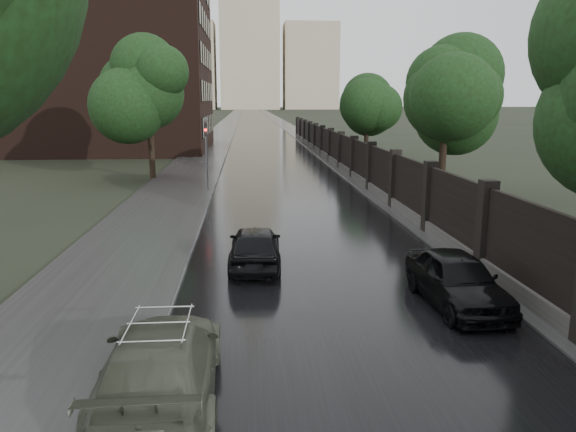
# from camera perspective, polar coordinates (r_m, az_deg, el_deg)

# --- Properties ---
(road) EXTENTS (8.00, 420.00, 0.02)m
(road) POSITION_cam_1_polar(r_m,az_deg,el_deg) (195.16, -3.60, 10.25)
(road) COLOR black
(road) RESTS_ON ground
(sidewalk_left) EXTENTS (4.00, 420.00, 0.16)m
(sidewalk_left) POSITION_cam_1_polar(r_m,az_deg,el_deg) (195.18, -5.39, 10.25)
(sidewalk_left) COLOR #2D2D2D
(sidewalk_left) RESTS_ON ground
(verge_right) EXTENTS (3.00, 420.00, 0.08)m
(verge_right) POSITION_cam_1_polar(r_m,az_deg,el_deg) (195.30, -1.96, 10.28)
(verge_right) COLOR #2D2D2D
(verge_right) RESTS_ON ground
(fence_right) EXTENTS (0.45, 75.72, 2.70)m
(fence_right) POSITION_cam_1_polar(r_m,az_deg,el_deg) (37.91, 6.13, 5.76)
(fence_right) COLOR #383533
(fence_right) RESTS_ON ground
(tree_left_far) EXTENTS (4.25, 4.25, 7.39)m
(tree_left_far) POSITION_cam_1_polar(r_m,az_deg,el_deg) (35.57, -13.96, 11.93)
(tree_left_far) COLOR black
(tree_left_far) RESTS_ON ground
(tree_right_b) EXTENTS (4.08, 4.08, 7.01)m
(tree_right_b) POSITION_cam_1_polar(r_m,az_deg,el_deg) (28.75, 15.74, 11.39)
(tree_right_b) COLOR black
(tree_right_b) RESTS_ON ground
(tree_right_c) EXTENTS (4.08, 4.08, 7.01)m
(tree_right_c) POSITION_cam_1_polar(r_m,az_deg,el_deg) (46.11, 8.07, 11.66)
(tree_right_c) COLOR black
(tree_right_c) RESTS_ON ground
(traffic_light) EXTENTS (0.16, 0.32, 4.00)m
(traffic_light) POSITION_cam_1_polar(r_m,az_deg,el_deg) (30.26, -8.30, 6.85)
(traffic_light) COLOR #59595E
(traffic_light) RESTS_ON ground
(brick_building) EXTENTS (24.00, 18.00, 20.00)m
(brick_building) POSITION_cam_1_polar(r_m,az_deg,el_deg) (59.47, -20.44, 15.93)
(brick_building) COLOR black
(brick_building) RESTS_ON ground
(stalinist_tower) EXTENTS (92.00, 30.00, 159.00)m
(stalinist_tower) POSITION_cam_1_polar(r_m,az_deg,el_deg) (306.93, -3.94, 17.95)
(stalinist_tower) COLOR tan
(stalinist_tower) RESTS_ON ground
(volga_sedan) EXTENTS (2.00, 4.68, 1.34)m
(volga_sedan) POSITION_cam_1_polar(r_m,az_deg,el_deg) (9.67, -12.80, -14.50)
(volga_sedan) COLOR #494E3F
(volga_sedan) RESTS_ON ground
(hatchback_left) EXTENTS (1.63, 3.81, 1.28)m
(hatchback_left) POSITION_cam_1_polar(r_m,az_deg,el_deg) (16.68, -3.37, -3.09)
(hatchback_left) COLOR black
(hatchback_left) RESTS_ON ground
(car_right_near) EXTENTS (1.80, 3.97, 1.32)m
(car_right_near) POSITION_cam_1_polar(r_m,az_deg,el_deg) (14.17, 16.80, -6.20)
(car_right_near) COLOR black
(car_right_near) RESTS_ON ground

